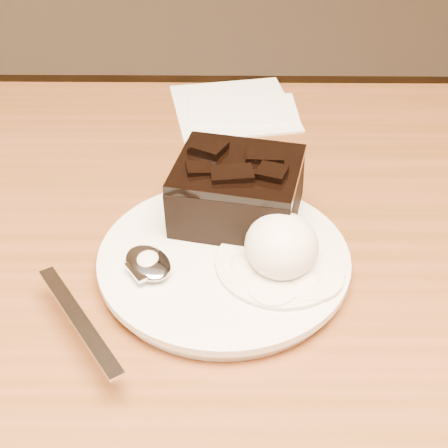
{
  "coord_description": "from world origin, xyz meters",
  "views": [
    {
      "loc": [
        0.1,
        -0.34,
        1.11
      ],
      "look_at": [
        0.09,
        0.07,
        0.79
      ],
      "focal_mm": 52.8,
      "sensor_mm": 36.0,
      "label": 1
    }
  ],
  "objects_px": {
    "plate": "(224,262)",
    "brownie": "(237,194)",
    "ice_cream_scoop": "(281,246)",
    "napkin": "(234,107)",
    "spoon": "(148,264)"
  },
  "relations": [
    {
      "from": "spoon",
      "to": "napkin",
      "type": "relative_size",
      "value": 1.38
    },
    {
      "from": "ice_cream_scoop",
      "to": "napkin",
      "type": "height_order",
      "value": "ice_cream_scoop"
    },
    {
      "from": "brownie",
      "to": "ice_cream_scoop",
      "type": "xyz_separation_m",
      "value": [
        0.03,
        -0.06,
        -0.0
      ]
    },
    {
      "from": "spoon",
      "to": "plate",
      "type": "bearing_deg",
      "value": -16.78
    },
    {
      "from": "plate",
      "to": "ice_cream_scoop",
      "type": "relative_size",
      "value": 3.33
    },
    {
      "from": "ice_cream_scoop",
      "to": "plate",
      "type": "bearing_deg",
      "value": 164.86
    },
    {
      "from": "plate",
      "to": "spoon",
      "type": "relative_size",
      "value": 1.11
    },
    {
      "from": "plate",
      "to": "brownie",
      "type": "height_order",
      "value": "brownie"
    },
    {
      "from": "brownie",
      "to": "spoon",
      "type": "height_order",
      "value": "brownie"
    },
    {
      "from": "plate",
      "to": "ice_cream_scoop",
      "type": "bearing_deg",
      "value": -15.14
    },
    {
      "from": "napkin",
      "to": "spoon",
      "type": "bearing_deg",
      "value": -102.89
    },
    {
      "from": "plate",
      "to": "brownie",
      "type": "distance_m",
      "value": 0.06
    },
    {
      "from": "brownie",
      "to": "spoon",
      "type": "relative_size",
      "value": 0.55
    },
    {
      "from": "brownie",
      "to": "napkin",
      "type": "xyz_separation_m",
      "value": [
        -0.0,
        0.22,
        -0.04
      ]
    },
    {
      "from": "plate",
      "to": "napkin",
      "type": "bearing_deg",
      "value": 88.23
    }
  ]
}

